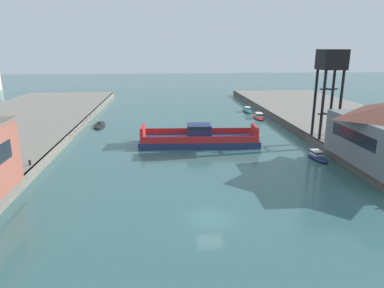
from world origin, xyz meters
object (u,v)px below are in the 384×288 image
at_px(chain_ferry, 199,139).
at_px(moored_boat_mid_left, 259,116).
at_px(moored_boat_mid_right, 100,125).
at_px(crane_tower, 331,67).
at_px(moored_boat_near_left, 317,156).
at_px(moored_boat_near_right, 247,110).

bearing_deg(chain_ferry, moored_boat_mid_left, 52.79).
xyz_separation_m(moored_boat_mid_left, moored_boat_mid_right, (-36.00, -5.47, -0.22)).
bearing_deg(moored_boat_mid_right, moored_boat_mid_left, 8.65).
height_order(chain_ferry, crane_tower, crane_tower).
xyz_separation_m(moored_boat_mid_left, crane_tower, (4.51, -24.05, 12.58)).
height_order(moored_boat_near_left, moored_boat_mid_left, moored_boat_mid_left).
height_order(moored_boat_near_right, moored_boat_mid_left, moored_boat_mid_left).
xyz_separation_m(chain_ferry, crane_tower, (21.02, -2.32, 12.01)).
bearing_deg(chain_ferry, crane_tower, -6.29).
height_order(chain_ferry, moored_boat_near_right, chain_ferry).
distance_m(chain_ferry, moored_boat_mid_right, 25.40).
height_order(moored_boat_near_left, moored_boat_near_right, moored_boat_near_right).
xyz_separation_m(moored_boat_near_left, crane_tower, (4.21, 6.95, 12.64)).
relative_size(chain_ferry, moored_boat_near_left, 3.83).
xyz_separation_m(moored_boat_near_right, moored_boat_mid_left, (0.56, -8.87, 0.03)).
bearing_deg(moored_boat_mid_left, moored_boat_mid_right, -171.35).
distance_m(chain_ferry, moored_boat_near_left, 19.21).
height_order(moored_boat_mid_left, crane_tower, crane_tower).
xyz_separation_m(chain_ferry, moored_boat_mid_left, (16.51, 21.74, -0.57)).
relative_size(moored_boat_near_left, moored_boat_near_right, 0.79).
height_order(chain_ferry, moored_boat_mid_left, chain_ferry).
bearing_deg(chain_ferry, moored_boat_near_right, 62.49).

